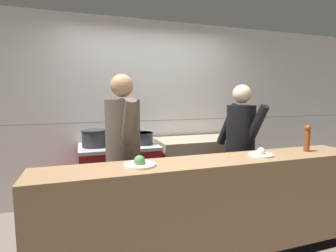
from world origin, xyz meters
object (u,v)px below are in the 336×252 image
Objects in this scene: sauce_pot at (118,136)px; plated_dish_main at (140,163)px; chef_head_cook at (123,150)px; plated_dish_appetiser at (261,154)px; pepper_mill at (307,138)px; chef_sous at (240,146)px; stock_pot at (94,138)px; oven_range at (119,178)px; braising_pot at (142,138)px.

sauce_pot is 1.08× the size of plated_dish_main.
plated_dish_main is at bearing -90.47° from sauce_pot.
plated_dish_appetiser is at bearing -31.79° from chef_head_cook.
sauce_pot reaches higher than plated_dish_main.
plated_dish_main is 0.96× the size of pepper_mill.
plated_dish_main is at bearing -91.28° from chef_head_cook.
chef_sous is (-0.39, 0.59, -0.18)m from pepper_mill.
chef_sous is at bearing -5.48° from chef_head_cook.
stock_pot reaches higher than plated_dish_appetiser.
oven_range is 3.66× the size of pepper_mill.
oven_range is 0.58× the size of chef_head_cook.
chef_head_cook reaches higher than braising_pot.
plated_dish_main reaches higher than plated_dish_appetiser.
pepper_mill reaches higher than oven_range.
chef_head_cook is at bearing -94.05° from oven_range.
plated_dish_appetiser is 0.14× the size of chef_sous.
chef_head_cook is at bearing -70.62° from stock_pot.
chef_head_cook reaches higher than chef_sous.
pepper_mill is 0.16× the size of chef_head_cook.
pepper_mill is at bearing -42.29° from braising_pot.
stock_pot is 1.01× the size of braising_pot.
plated_dish_appetiser is (1.46, -1.33, -0.02)m from stock_pot.
oven_range is 0.56m from sauce_pot.
chef_head_cook reaches higher than stock_pot.
oven_range is 1.45m from plated_dish_main.
sauce_pot is at bearing 175.07° from braising_pot.
plated_dish_appetiser is at bearing -0.55° from plated_dish_main.
sauce_pot is 0.72m from chef_head_cook.
plated_dish_appetiser reaches higher than oven_range.
braising_pot is 0.19× the size of chef_sous.
sauce_pot is at bearing 89.53° from plated_dish_main.
pepper_mill is at bearing 0.97° from plated_dish_appetiser.
stock_pot is at bearing -178.01° from sauce_pot.
sauce_pot is at bearing 142.54° from pepper_mill.
sauce_pot reaches higher than plated_dish_appetiser.
chef_sous is at bearing -34.23° from braising_pot.
plated_dish_main is 1.48m from chef_sous.
braising_pot is at bearing 137.71° from pepper_mill.
stock_pot is 1.35m from plated_dish_main.
oven_range is 3.81× the size of plated_dish_main.
braising_pot is at bearing -1.49° from stock_pot.
oven_range is at bearing 171.04° from braising_pot.
chef_head_cook is (-0.05, -0.74, 0.52)m from oven_range.
pepper_mill is at bearing -0.06° from plated_dish_main.
stock_pot is at bearing 138.52° from chef_sous.
sauce_pot is 1.53m from chef_sous.
sauce_pot is at bearing 81.13° from chef_head_cook.
chef_sous reaches higher than sauce_pot.
stock_pot is 0.19× the size of chef_sous.
pepper_mill is at bearing -37.95° from oven_range.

